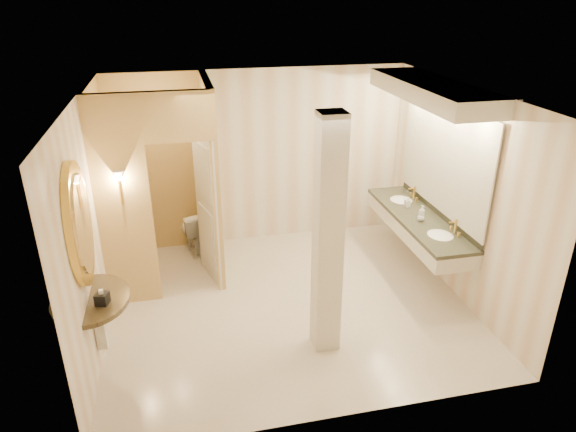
{
  "coord_description": "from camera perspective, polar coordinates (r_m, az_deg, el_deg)",
  "views": [
    {
      "loc": [
        -1.22,
        -5.5,
        3.78
      ],
      "look_at": [
        0.05,
        0.2,
        1.15
      ],
      "focal_mm": 32.0,
      "sensor_mm": 36.0,
      "label": 1
    }
  ],
  "objects": [
    {
      "name": "tissue_box",
      "position": [
        5.49,
        -19.95,
        -8.61
      ],
      "size": [
        0.15,
        0.15,
        0.12
      ],
      "primitive_type": "cube",
      "rotation": [
        0.0,
        0.0,
        -0.31
      ],
      "color": "black",
      "rests_on": "console_shelf"
    },
    {
      "name": "ceiling",
      "position": [
        5.74,
        -0.02,
        13.38
      ],
      "size": [
        4.5,
        4.5,
        0.0
      ],
      "primitive_type": "plane",
      "rotation": [
        3.14,
        0.0,
        0.0
      ],
      "color": "silver",
      "rests_on": "wall_back"
    },
    {
      "name": "wall_sconce",
      "position": [
        6.32,
        -18.26,
        4.05
      ],
      "size": [
        0.14,
        0.14,
        0.42
      ],
      "color": "gold",
      "rests_on": "toilet_closet"
    },
    {
      "name": "soap_bottle_c",
      "position": [
        7.13,
        14.63,
        0.32
      ],
      "size": [
        0.09,
        0.1,
        0.22
      ],
      "primitive_type": "imported",
      "rotation": [
        0.0,
        0.0,
        0.13
      ],
      "color": "#C6B28C",
      "rests_on": "vanity"
    },
    {
      "name": "vanity",
      "position": [
        7.05,
        15.21,
        5.6
      ],
      "size": [
        0.75,
        2.43,
        2.09
      ],
      "color": "beige",
      "rests_on": "floor"
    },
    {
      "name": "toilet",
      "position": [
        8.03,
        -10.45,
        -1.59
      ],
      "size": [
        0.5,
        0.72,
        0.67
      ],
      "primitive_type": "imported",
      "rotation": [
        0.0,
        0.0,
        3.34
      ],
      "color": "white",
      "rests_on": "floor"
    },
    {
      "name": "floor",
      "position": [
        6.79,
        -0.02,
        -9.6
      ],
      "size": [
        4.5,
        4.5,
        0.0
      ],
      "primitive_type": "plane",
      "color": "beige",
      "rests_on": "ground"
    },
    {
      "name": "wall_back",
      "position": [
        7.98,
        -3.16,
        6.47
      ],
      "size": [
        4.5,
        0.02,
        2.7
      ],
      "primitive_type": "cube",
      "color": "silver",
      "rests_on": "floor"
    },
    {
      "name": "toilet_closet",
      "position": [
        6.91,
        -10.9,
        3.49
      ],
      "size": [
        1.5,
        1.55,
        2.7
      ],
      "color": "tan",
      "rests_on": "floor"
    },
    {
      "name": "pillar",
      "position": [
        5.41,
        4.46,
        -2.57
      ],
      "size": [
        0.28,
        0.28,
        2.7
      ],
      "primitive_type": "cube",
      "color": "beige",
      "rests_on": "floor"
    },
    {
      "name": "wall_front",
      "position": [
        4.44,
        5.67,
        -9.13
      ],
      "size": [
        4.5,
        0.02,
        2.7
      ],
      "primitive_type": "cube",
      "color": "silver",
      "rests_on": "floor"
    },
    {
      "name": "wall_left",
      "position": [
        6.1,
        -21.11,
        -0.97
      ],
      "size": [
        0.02,
        4.0,
        2.7
      ],
      "primitive_type": "cube",
      "color": "silver",
      "rests_on": "floor"
    },
    {
      "name": "console_shelf",
      "position": [
        5.43,
        -21.65,
        -4.32
      ],
      "size": [
        0.97,
        0.97,
        1.93
      ],
      "color": "black",
      "rests_on": "floor"
    },
    {
      "name": "wall_right",
      "position": [
        6.95,
        18.42,
        2.47
      ],
      "size": [
        0.02,
        4.0,
        2.7
      ],
      "primitive_type": "cube",
      "color": "silver",
      "rests_on": "floor"
    },
    {
      "name": "soap_bottle_a",
      "position": [
        7.55,
        13.14,
        1.53
      ],
      "size": [
        0.08,
        0.08,
        0.15
      ],
      "primitive_type": "imported",
      "rotation": [
        0.0,
        0.0,
        0.25
      ],
      "color": "beige",
      "rests_on": "vanity"
    },
    {
      "name": "soap_bottle_b",
      "position": [
        7.14,
        14.57,
        -0.05
      ],
      "size": [
        0.11,
        0.11,
        0.13
      ],
      "primitive_type": "imported",
      "rotation": [
        0.0,
        0.0,
        0.11
      ],
      "color": "silver",
      "rests_on": "vanity"
    }
  ]
}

